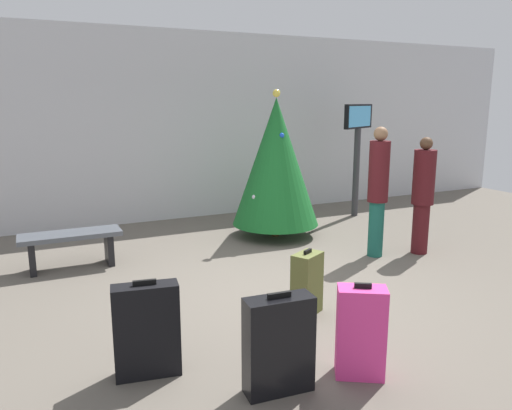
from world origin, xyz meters
TOP-DOWN VIEW (x-y plane):
  - ground_plane at (0.00, 0.00)m, footprint 16.00×16.00m
  - back_wall at (0.00, 4.24)m, footprint 16.00×0.20m
  - holiday_tree at (1.11, 2.29)m, footprint 1.38×1.38m
  - flight_info_kiosk at (3.16, 2.93)m, footprint 0.92×0.54m
  - waiting_bench at (-2.03, 2.01)m, footprint 1.27×0.44m
  - traveller_0 at (2.57, 0.58)m, footprint 0.43×0.43m
  - traveller_1 at (1.90, 0.74)m, footprint 0.38×0.38m
  - suitcase_0 at (-0.89, -1.63)m, footprint 0.53×0.24m
  - suitcase_1 at (0.02, -0.52)m, footprint 0.38×0.34m
  - suitcase_2 at (-1.73, -0.99)m, footprint 0.54×0.27m
  - suitcase_3 at (-0.20, -1.71)m, footprint 0.44×0.38m

SIDE VIEW (x-z plane):
  - ground_plane at x=0.00m, z-range 0.00..0.00m
  - suitcase_1 at x=0.02m, z-range -0.02..0.67m
  - waiting_bench at x=-2.03m, z-range 0.11..0.59m
  - suitcase_3 at x=-0.20m, z-range -0.02..0.76m
  - suitcase_0 at x=-0.89m, z-range -0.02..0.77m
  - suitcase_2 at x=-1.73m, z-range -0.02..0.78m
  - traveller_0 at x=2.57m, z-range 0.05..1.72m
  - traveller_1 at x=1.90m, z-range 0.07..1.88m
  - holiday_tree at x=1.11m, z-range 0.04..2.37m
  - flight_info_kiosk at x=3.16m, z-range 0.43..2.53m
  - back_wall at x=0.00m, z-range 0.00..3.39m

